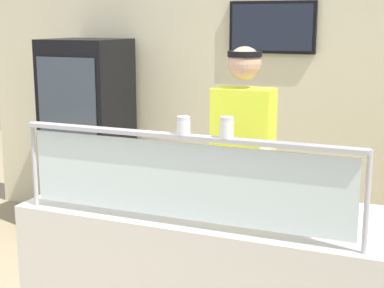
% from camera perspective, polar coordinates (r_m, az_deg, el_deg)
% --- Properties ---
extents(shop_rear_unit, '(6.29, 0.13, 2.70)m').
position_cam_1_polar(shop_rear_unit, '(4.97, 10.27, 5.39)').
color(shop_rear_unit, beige).
rests_on(shop_rear_unit, ground).
extents(sneeze_guard, '(1.71, 0.06, 0.45)m').
position_cam_1_polar(sneeze_guard, '(2.72, -1.06, -2.46)').
color(sneeze_guard, '#B2B5BC').
rests_on(sneeze_guard, serving_counter).
extents(pizza_tray, '(0.48, 0.48, 0.04)m').
position_cam_1_polar(pizza_tray, '(3.14, 1.81, -5.58)').
color(pizza_tray, '#9EA0A8').
rests_on(pizza_tray, serving_counter).
extents(pizza_server, '(0.15, 0.29, 0.01)m').
position_cam_1_polar(pizza_server, '(3.11, 2.00, -5.34)').
color(pizza_server, '#ADAFB7').
rests_on(pizza_server, pizza_tray).
extents(parmesan_shaker, '(0.06, 0.06, 0.08)m').
position_cam_1_polar(parmesan_shaker, '(2.67, -0.84, 1.72)').
color(parmesan_shaker, white).
rests_on(parmesan_shaker, sneeze_guard).
extents(pepper_flake_shaker, '(0.06, 0.06, 0.10)m').
position_cam_1_polar(pepper_flake_shaker, '(2.60, 3.42, 1.50)').
color(pepper_flake_shaker, white).
rests_on(pepper_flake_shaker, sneeze_guard).
extents(worker_figure, '(0.41, 0.50, 1.76)m').
position_cam_1_polar(worker_figure, '(3.75, 5.04, -2.06)').
color(worker_figure, '#23232D').
rests_on(worker_figure, ground).
extents(drink_fridge, '(0.67, 0.63, 1.76)m').
position_cam_1_polar(drink_fridge, '(5.33, -10.16, 0.65)').
color(drink_fridge, black).
rests_on(drink_fridge, ground).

